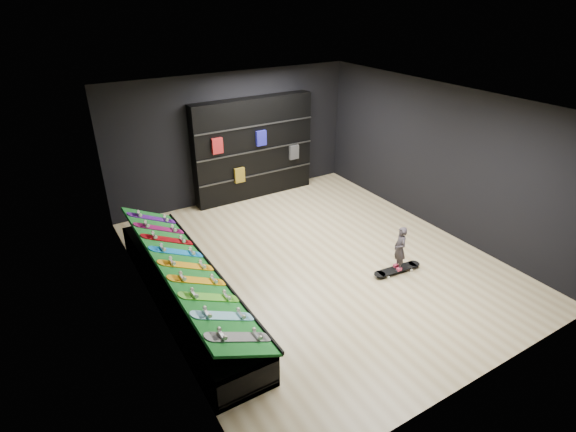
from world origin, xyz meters
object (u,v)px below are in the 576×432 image
display_rack (186,292)px  floor_skateboard (397,270)px  child (399,257)px  back_shelving (254,149)px

display_rack → floor_skateboard: display_rack is taller
display_rack → child: child is taller
child → floor_skateboard: bearing=180.0°
display_rack → floor_skateboard: 3.76m
back_shelving → floor_skateboard: (0.62, -4.41, -1.16)m
back_shelving → floor_skateboard: back_shelving is taller
display_rack → floor_skateboard: bearing=-16.9°
display_rack → child: bearing=-16.9°
display_rack → child: 3.75m
display_rack → back_shelving: bearing=48.2°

